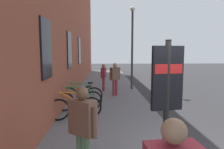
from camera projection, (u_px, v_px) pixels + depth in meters
ground at (164, 99)px, 9.70m from camera, size 60.00×60.00×0.00m
sidewalk_pavement at (107, 91)px, 11.58m from camera, size 24.00×3.50×0.12m
station_facade at (73, 18)px, 12.00m from camera, size 22.00×0.65×8.81m
bicycle_under_window at (76, 108)px, 6.44m from camera, size 0.57×1.74×0.97m
bicycle_nearest_sign at (79, 100)px, 7.43m from camera, size 0.49×1.76×0.97m
bicycle_far_end at (82, 95)px, 8.36m from camera, size 0.48×1.77×0.97m
transit_info_sign at (167, 87)px, 3.37m from camera, size 0.17×0.56×2.40m
pedestrian_near_bus at (104, 75)px, 11.10m from camera, size 0.57×0.33×1.53m
pedestrian_crossing_street at (115, 76)px, 9.91m from camera, size 0.44×0.56×1.66m
pedestrian_by_facade at (83, 123)px, 3.37m from camera, size 0.46×0.52×1.62m
street_lamp at (132, 40)px, 11.46m from camera, size 0.28×0.28×4.79m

